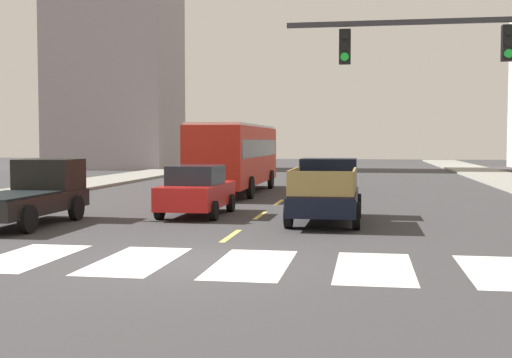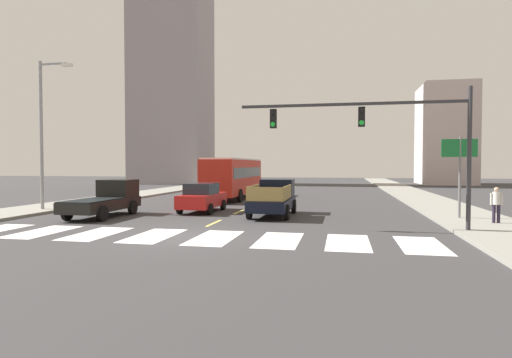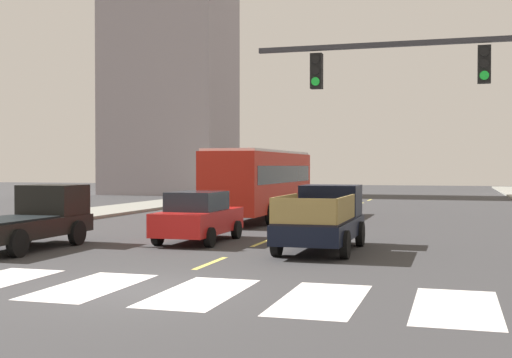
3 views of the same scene
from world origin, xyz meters
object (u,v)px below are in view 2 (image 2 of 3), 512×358
at_px(city_bus, 234,175).
at_px(direction_sign_green, 459,160).
at_px(pickup_stakebed, 274,198).
at_px(streetlight_left, 44,129).
at_px(pickup_dark, 107,199).
at_px(traffic_signal_gantry, 390,131).
at_px(sedan_mid, 202,198).
at_px(pedestrian_walking, 496,202).

relative_size(city_bus, direction_sign_green, 2.57).
distance_m(pickup_stakebed, streetlight_left, 14.46).
xyz_separation_m(pickup_dark, traffic_signal_gantry, (14.60, -2.46, 3.30)).
distance_m(pickup_dark, sedan_mid, 5.38).
height_order(sedan_mid, traffic_signal_gantry, traffic_signal_gantry).
bearing_deg(sedan_mid, city_bus, 93.98).
bearing_deg(streetlight_left, pickup_dark, -15.91).
distance_m(city_bus, streetlight_left, 14.76).
bearing_deg(pickup_stakebed, city_bus, 117.81).
height_order(city_bus, streetlight_left, streetlight_left).
relative_size(pickup_dark, traffic_signal_gantry, 0.54).
height_order(direction_sign_green, streetlight_left, streetlight_left).
bearing_deg(streetlight_left, sedan_mid, 9.75).
bearing_deg(traffic_signal_gantry, city_bus, 125.00).
bearing_deg(direction_sign_green, pickup_stakebed, 177.07).
bearing_deg(streetlight_left, pickup_stakebed, 3.38).
distance_m(sedan_mid, pedestrian_walking, 15.40).
relative_size(city_bus, sedan_mid, 2.45).
height_order(pickup_stakebed, streetlight_left, streetlight_left).
height_order(pickup_stakebed, traffic_signal_gantry, traffic_signal_gantry).
distance_m(traffic_signal_gantry, streetlight_left, 19.94).
bearing_deg(traffic_signal_gantry, streetlight_left, 168.78).
xyz_separation_m(traffic_signal_gantry, streetlight_left, (-19.55, 3.88, 0.75)).
relative_size(pickup_dark, streetlight_left, 0.58).
bearing_deg(pickup_dark, direction_sign_green, 4.22).
distance_m(pickup_stakebed, city_bus, 11.79).
distance_m(pickup_stakebed, sedan_mid, 4.53).
distance_m(direction_sign_green, streetlight_left, 23.42).
bearing_deg(pedestrian_walking, sedan_mid, 77.73).
xyz_separation_m(traffic_signal_gantry, direction_sign_green, (3.79, 4.21, -1.19)).
distance_m(sedan_mid, traffic_signal_gantry, 12.02).
distance_m(traffic_signal_gantry, pedestrian_walking, 6.34).
bearing_deg(streetlight_left, direction_sign_green, 0.82).
relative_size(sedan_mid, direction_sign_green, 1.05).
bearing_deg(traffic_signal_gantry, pickup_dark, 170.41).
distance_m(pickup_dark, traffic_signal_gantry, 15.17).
height_order(pickup_dark, streetlight_left, streetlight_left).
height_order(traffic_signal_gantry, streetlight_left, streetlight_left).
xyz_separation_m(city_bus, pedestrian_walking, (15.67, -12.84, -0.84)).
bearing_deg(streetlight_left, pedestrian_walking, -3.30).
xyz_separation_m(pickup_stakebed, city_bus, (-5.03, 10.61, 1.02)).
xyz_separation_m(pickup_dark, pedestrian_walking, (19.54, -0.00, 0.20)).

